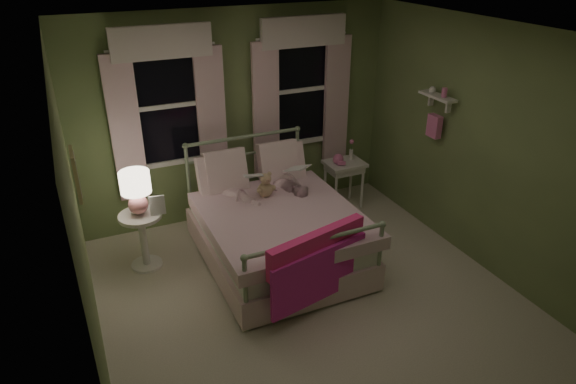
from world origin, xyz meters
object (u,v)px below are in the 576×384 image
bed (275,229)px  nightstand_left (142,233)px  table_lamp (136,189)px  child_left (237,173)px  nightstand_right (344,169)px  teddy_bear (266,186)px  child_right (283,164)px

bed → nightstand_left: (-1.37, 0.45, 0.03)m
table_lamp → child_left: bearing=-1.7°
child_left → nightstand_right: size_ratio=1.17×
bed → teddy_bear: bed is taller
nightstand_left → teddy_bear: bearing=-7.9°
nightstand_left → table_lamp: bearing=0.0°
bed → child_right: bearing=56.4°
nightstand_left → nightstand_right: same height
child_right → nightstand_right: child_right is taller
table_lamp → nightstand_left: bearing=180.0°
teddy_bear → bed: bearing=-90.0°
bed → nightstand_right: 1.55m
child_right → nightstand_right: 1.18m
nightstand_left → nightstand_right: 2.72m
child_right → teddy_bear: (-0.28, -0.16, -0.16)m
child_left → nightstand_right: bearing=171.5°
bed → child_left: bearing=123.6°
child_left → child_right: size_ratio=0.98×
child_right → bed: bearing=40.8°
child_right → table_lamp: size_ratio=1.59×
bed → child_left: child_left is taller
nightstand_left → table_lamp: 0.54m
teddy_bear → table_lamp: bearing=172.1°
nightstand_right → nightstand_left: bearing=-172.9°
child_left → nightstand_right: 1.70m
table_lamp → nightstand_right: 2.75m
child_right → nightstand_left: 1.73m
bed → teddy_bear: (0.00, 0.26, 0.41)m
child_left → table_lamp: size_ratio=1.56×
bed → child_right: size_ratio=2.67×
child_left → nightstand_right: child_left is taller
bed → child_left: (-0.28, 0.42, 0.56)m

